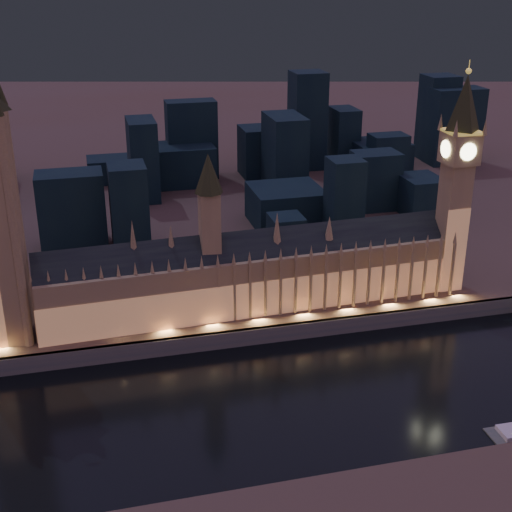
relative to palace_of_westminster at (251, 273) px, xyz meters
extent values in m
plane|color=black|center=(-4.03, -61.74, -26.37)|extent=(2000.00, 2000.00, 0.00)
cube|color=brown|center=(-4.03, 458.26, -22.37)|extent=(2000.00, 960.00, 8.00)
cube|color=#404E53|center=(-4.03, -20.74, -22.37)|extent=(2000.00, 2.50, 8.00)
cube|color=#8D7D57|center=(0.91, 0.26, -4.37)|extent=(200.74, 29.78, 28.00)
cube|color=tan|center=(0.91, -9.99, -9.37)|extent=(200.00, 0.50, 18.00)
cube|color=black|center=(0.91, 0.26, 12.63)|extent=(200.56, 26.05, 16.26)
cube|color=#8D7D57|center=(-19.09, 0.26, 25.63)|extent=(9.00, 9.00, 32.00)
cone|color=#273018|center=(-19.09, 0.26, 50.63)|extent=(13.00, 13.00, 18.00)
cube|color=#8D7D57|center=(-99.09, -10.34, -4.37)|extent=(1.20, 1.20, 28.00)
cone|color=#8D7D57|center=(-99.09, -9.74, 12.63)|extent=(2.00, 2.00, 6.00)
cube|color=#8D7D57|center=(-91.69, -10.34, -4.37)|extent=(1.20, 1.20, 28.00)
cone|color=#8D7D57|center=(-91.69, -9.74, 12.63)|extent=(2.00, 2.00, 6.00)
cube|color=#8D7D57|center=(-84.28, -10.34, -4.37)|extent=(1.20, 1.20, 28.00)
cone|color=#8D7D57|center=(-84.28, -9.74, 12.63)|extent=(2.00, 2.00, 6.00)
cube|color=#8D7D57|center=(-76.87, -10.34, -4.37)|extent=(1.20, 1.20, 28.00)
cone|color=#8D7D57|center=(-76.87, -9.74, 12.63)|extent=(2.00, 2.00, 6.00)
cube|color=#8D7D57|center=(-69.46, -10.34, -4.37)|extent=(1.20, 1.20, 28.00)
cone|color=#8D7D57|center=(-69.46, -9.74, 12.63)|extent=(2.00, 2.00, 6.00)
cube|color=#8D7D57|center=(-62.06, -10.34, -4.37)|extent=(1.20, 1.20, 28.00)
cone|color=#8D7D57|center=(-62.06, -9.74, 12.63)|extent=(2.00, 2.00, 6.00)
cube|color=#8D7D57|center=(-54.65, -10.34, -4.37)|extent=(1.20, 1.20, 28.00)
cone|color=#8D7D57|center=(-54.65, -9.74, 12.63)|extent=(2.00, 2.00, 6.00)
cube|color=#8D7D57|center=(-47.24, -10.34, -4.37)|extent=(1.20, 1.20, 28.00)
cone|color=#8D7D57|center=(-47.24, -9.74, 12.63)|extent=(2.00, 2.00, 6.00)
cube|color=#8D7D57|center=(-39.83, -10.34, -4.37)|extent=(1.20, 1.20, 28.00)
cone|color=#8D7D57|center=(-39.83, -9.74, 12.63)|extent=(2.00, 2.00, 6.00)
cube|color=#8D7D57|center=(-32.43, -10.34, -4.37)|extent=(1.20, 1.20, 28.00)
cone|color=#8D7D57|center=(-32.43, -9.74, 12.63)|extent=(2.00, 2.00, 6.00)
cube|color=#8D7D57|center=(-25.02, -10.34, -4.37)|extent=(1.20, 1.20, 28.00)
cone|color=#8D7D57|center=(-25.02, -9.74, 12.63)|extent=(2.00, 2.00, 6.00)
cube|color=#8D7D57|center=(-17.61, -10.34, -4.37)|extent=(1.20, 1.20, 28.00)
cone|color=#8D7D57|center=(-17.61, -9.74, 12.63)|extent=(2.00, 2.00, 6.00)
cube|color=#8D7D57|center=(-10.20, -10.34, -4.37)|extent=(1.20, 1.20, 28.00)
cone|color=#8D7D57|center=(-10.20, -9.74, 12.63)|extent=(2.00, 2.00, 6.00)
cube|color=#8D7D57|center=(-2.80, -10.34, -4.37)|extent=(1.20, 1.20, 28.00)
cone|color=#8D7D57|center=(-2.80, -9.74, 12.63)|extent=(2.00, 2.00, 6.00)
cube|color=#8D7D57|center=(4.61, -10.34, -4.37)|extent=(1.20, 1.20, 28.00)
cone|color=#8D7D57|center=(4.61, -9.74, 12.63)|extent=(2.00, 2.00, 6.00)
cube|color=#8D7D57|center=(12.02, -10.34, -4.37)|extent=(1.20, 1.20, 28.00)
cone|color=#8D7D57|center=(12.02, -9.74, 12.63)|extent=(2.00, 2.00, 6.00)
cube|color=#8D7D57|center=(19.43, -10.34, -4.37)|extent=(1.20, 1.20, 28.00)
cone|color=#8D7D57|center=(19.43, -9.74, 12.63)|extent=(2.00, 2.00, 6.00)
cube|color=#8D7D57|center=(26.83, -10.34, -4.37)|extent=(1.20, 1.20, 28.00)
cone|color=#8D7D57|center=(26.83, -9.74, 12.63)|extent=(2.00, 2.00, 6.00)
cube|color=#8D7D57|center=(34.24, -10.34, -4.37)|extent=(1.20, 1.20, 28.00)
cone|color=#8D7D57|center=(34.24, -9.74, 12.63)|extent=(2.00, 2.00, 6.00)
cube|color=#8D7D57|center=(41.65, -10.34, -4.37)|extent=(1.20, 1.20, 28.00)
cone|color=#8D7D57|center=(41.65, -9.74, 12.63)|extent=(2.00, 2.00, 6.00)
cube|color=#8D7D57|center=(49.06, -10.34, -4.37)|extent=(1.20, 1.20, 28.00)
cone|color=#8D7D57|center=(49.06, -9.74, 12.63)|extent=(2.00, 2.00, 6.00)
cube|color=#8D7D57|center=(56.46, -10.34, -4.37)|extent=(1.20, 1.20, 28.00)
cone|color=#8D7D57|center=(56.46, -9.74, 12.63)|extent=(2.00, 2.00, 6.00)
cube|color=#8D7D57|center=(63.87, -10.34, -4.37)|extent=(1.20, 1.20, 28.00)
cone|color=#8D7D57|center=(63.87, -9.74, 12.63)|extent=(2.00, 2.00, 6.00)
cube|color=#8D7D57|center=(71.28, -10.34, -4.37)|extent=(1.20, 1.20, 28.00)
cone|color=#8D7D57|center=(71.28, -9.74, 12.63)|extent=(2.00, 2.00, 6.00)
cube|color=#8D7D57|center=(78.69, -10.34, -4.37)|extent=(1.20, 1.20, 28.00)
cone|color=#8D7D57|center=(78.69, -9.74, 12.63)|extent=(2.00, 2.00, 6.00)
cube|color=#8D7D57|center=(86.09, -10.34, -4.37)|extent=(1.20, 1.20, 28.00)
cone|color=#8D7D57|center=(86.09, -9.74, 12.63)|extent=(2.00, 2.00, 6.00)
cube|color=#8D7D57|center=(93.50, -10.34, -4.37)|extent=(1.20, 1.20, 28.00)
cone|color=#8D7D57|center=(93.50, -9.74, 12.63)|extent=(2.00, 2.00, 6.00)
cube|color=#8D7D57|center=(100.91, -10.34, -4.37)|extent=(1.20, 1.20, 28.00)
cone|color=#8D7D57|center=(100.91, -9.74, 12.63)|extent=(2.00, 2.00, 6.00)
cone|color=#8D7D57|center=(-54.09, 0.26, 22.63)|extent=(4.40, 4.40, 18.00)
cone|color=#8D7D57|center=(-37.09, 0.26, 20.63)|extent=(4.40, 4.40, 14.00)
cone|color=#8D7D57|center=(12.91, 0.26, 21.63)|extent=(4.40, 4.40, 16.00)
cone|color=#8D7D57|center=(38.91, 0.26, 19.63)|extent=(4.40, 4.40, 12.00)
cylinder|color=#8D7D57|center=(-103.03, -10.74, 32.01)|extent=(4.40, 4.40, 100.76)
cylinder|color=#8D7D57|center=(-103.03, 11.26, 32.01)|extent=(4.40, 4.40, 100.76)
cone|color=#273018|center=(-103.03, 11.26, 87.39)|extent=(5.20, 5.20, 10.00)
cube|color=#8D7D57|center=(103.97, 0.26, 14.36)|extent=(12.73, 12.73, 65.47)
cube|color=tan|center=(103.97, -5.94, 3.63)|extent=(12.00, 0.50, 44.00)
cube|color=#8D7D57|center=(103.97, 0.26, 54.61)|extent=(15.00, 15.00, 15.03)
cube|color=#F2C64C|center=(103.97, 0.26, 62.72)|extent=(15.75, 15.75, 1.20)
cone|color=#273018|center=(103.97, 0.26, 76.32)|extent=(18.00, 18.00, 26.00)
sphere|color=#F2C64C|center=(103.97, 0.26, 90.82)|extent=(2.80, 2.80, 2.80)
cylinder|color=#F2C64C|center=(103.97, 0.26, 93.32)|extent=(0.40, 0.40, 5.00)
cylinder|color=#FFF2BF|center=(103.97, -7.49, 54.61)|extent=(8.40, 0.50, 8.40)
cylinder|color=#FFF2BF|center=(103.97, 8.01, 54.61)|extent=(8.40, 0.50, 8.40)
cylinder|color=#FFF2BF|center=(96.22, 0.26, 54.61)|extent=(0.50, 8.40, 8.40)
cylinder|color=#FFF2BF|center=(111.72, 0.26, 54.61)|extent=(0.50, 8.40, 8.40)
cone|color=#8D7D57|center=(96.47, -7.24, 66.12)|extent=(2.60, 2.60, 8.00)
cone|color=#8D7D57|center=(96.47, 7.76, 66.12)|extent=(2.60, 2.60, 8.00)
cone|color=#8D7D57|center=(111.47, -7.24, 66.12)|extent=(2.60, 2.60, 8.00)
cone|color=#8D7D57|center=(111.47, 7.76, 66.12)|extent=(2.60, 2.60, 8.00)
cube|color=black|center=(37.99, 68.85, -7.99)|extent=(19.03, 19.80, 20.77)
cube|color=black|center=(226.95, 222.38, 12.54)|extent=(42.59, 22.95, 61.82)
cube|color=black|center=(77.38, 80.27, 6.12)|extent=(19.65, 20.18, 48.98)
cube|color=black|center=(57.58, 225.55, 0.61)|extent=(19.44, 30.73, 37.95)
cube|color=black|center=(10.25, 231.86, 11.42)|extent=(37.76, 19.44, 59.59)
cube|color=black|center=(-31.42, 187.81, 9.75)|extent=(18.99, 34.57, 56.24)
cube|color=black|center=(-48.99, 95.26, 6.56)|extent=(21.11, 25.14, 49.86)
cube|color=black|center=(-81.29, 106.93, 3.80)|extent=(38.19, 23.57, 44.33)
cube|color=black|center=(161.22, 221.23, -7.17)|extent=(43.78, 39.06, 22.41)
cube|color=black|center=(1.47, 218.04, -3.69)|extent=(44.53, 36.65, 29.36)
cube|color=black|center=(-49.06, 238.11, -9.37)|extent=(40.45, 27.15, 17.99)
cube|color=black|center=(70.38, 183.81, 9.07)|extent=(24.63, 41.01, 54.89)
cube|color=black|center=(50.82, 112.84, -6.52)|extent=(44.15, 42.43, 23.69)
cube|color=black|center=(117.52, 127.57, 1.09)|extent=(30.39, 22.61, 38.92)
cube|color=black|center=(157.89, 197.75, -1.81)|extent=(28.33, 19.81, 33.12)
cube|color=black|center=(142.08, 108.74, -5.63)|extent=(24.83, 31.49, 25.48)
cube|color=black|center=(137.05, 239.85, 4.88)|extent=(19.19, 29.53, 46.50)
cube|color=black|center=(104.95, 238.26, 20.02)|extent=(26.00, 26.00, 76.79)
cube|color=black|center=(219.25, 238.26, 16.63)|extent=(26.00, 26.00, 70.01)
camera|label=1|loc=(-73.31, -301.50, 137.41)|focal=50.00mm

